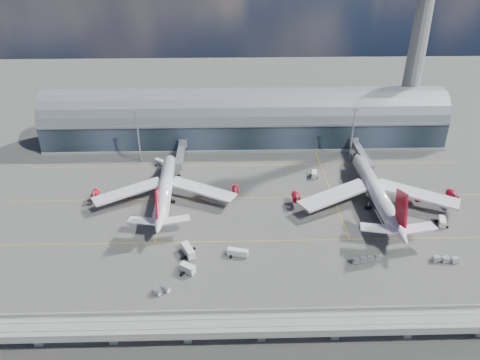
{
  "coord_description": "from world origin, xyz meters",
  "views": [
    {
      "loc": [
        -8.36,
        -145.79,
        99.86
      ],
      "look_at": [
        -4.03,
        10.0,
        14.0
      ],
      "focal_mm": 35.0,
      "sensor_mm": 36.0,
      "label": 1
    }
  ],
  "objects_px": {
    "cargo_train_2": "(445,260)",
    "floodlight_mast_left": "(138,135)",
    "service_truck_4": "(314,174)",
    "cargo_train_1": "(367,259)",
    "service_truck_2": "(238,252)",
    "service_truck_0": "(188,251)",
    "airliner_left": "(165,189)",
    "airliner_right": "(376,193)",
    "control_tower": "(420,37)",
    "floodlight_mast_right": "(352,133)",
    "service_truck_1": "(188,269)",
    "service_truck_5": "(160,162)",
    "cargo_train_0": "(162,290)",
    "service_truck_3": "(442,222)"
  },
  "relations": [
    {
      "from": "airliner_left",
      "to": "floodlight_mast_right",
      "type": "bearing_deg",
      "value": 21.81
    },
    {
      "from": "cargo_train_2",
      "to": "floodlight_mast_left",
      "type": "bearing_deg",
      "value": 46.65
    },
    {
      "from": "airliner_right",
      "to": "service_truck_5",
      "type": "distance_m",
      "value": 99.08
    },
    {
      "from": "airliner_right",
      "to": "service_truck_5",
      "type": "xyz_separation_m",
      "value": [
        -90.91,
        39.13,
        -4.46
      ]
    },
    {
      "from": "airliner_left",
      "to": "control_tower",
      "type": "bearing_deg",
      "value": 26.8
    },
    {
      "from": "floodlight_mast_right",
      "to": "service_truck_1",
      "type": "bearing_deg",
      "value": -131.46
    },
    {
      "from": "cargo_train_1",
      "to": "floodlight_mast_left",
      "type": "bearing_deg",
      "value": 58.81
    },
    {
      "from": "service_truck_2",
      "to": "cargo_train_2",
      "type": "xyz_separation_m",
      "value": [
        69.53,
        -5.33,
        -0.33
      ]
    },
    {
      "from": "service_truck_1",
      "to": "cargo_train_2",
      "type": "distance_m",
      "value": 86.06
    },
    {
      "from": "cargo_train_1",
      "to": "cargo_train_2",
      "type": "xyz_separation_m",
      "value": [
        26.12,
        -0.89,
        0.09
      ]
    },
    {
      "from": "floodlight_mast_left",
      "to": "airliner_right",
      "type": "xyz_separation_m",
      "value": [
        100.26,
        -42.48,
        -7.89
      ]
    },
    {
      "from": "airliner_left",
      "to": "cargo_train_2",
      "type": "distance_m",
      "value": 106.85
    },
    {
      "from": "service_truck_5",
      "to": "cargo_train_0",
      "type": "relative_size",
      "value": 0.93
    },
    {
      "from": "airliner_right",
      "to": "service_truck_1",
      "type": "bearing_deg",
      "value": -151.43
    },
    {
      "from": "service_truck_0",
      "to": "airliner_left",
      "type": "bearing_deg",
      "value": 83.54
    },
    {
      "from": "floodlight_mast_left",
      "to": "service_truck_0",
      "type": "xyz_separation_m",
      "value": [
        27.44,
        -72.13,
        -12.01
      ]
    },
    {
      "from": "service_truck_1",
      "to": "service_truck_2",
      "type": "relative_size",
      "value": 0.77
    },
    {
      "from": "airliner_right",
      "to": "service_truck_0",
      "type": "xyz_separation_m",
      "value": [
        -72.81,
        -29.65,
        -4.11
      ]
    },
    {
      "from": "service_truck_3",
      "to": "service_truck_4",
      "type": "distance_m",
      "value": 57.14
    },
    {
      "from": "airliner_right",
      "to": "cargo_train_0",
      "type": "relative_size",
      "value": 12.41
    },
    {
      "from": "service_truck_4",
      "to": "cargo_train_1",
      "type": "height_order",
      "value": "service_truck_4"
    },
    {
      "from": "floodlight_mast_left",
      "to": "service_truck_2",
      "type": "bearing_deg",
      "value": -58.77
    },
    {
      "from": "service_truck_2",
      "to": "cargo_train_1",
      "type": "bearing_deg",
      "value": -82.3
    },
    {
      "from": "control_tower",
      "to": "airliner_right",
      "type": "relative_size",
      "value": 1.48
    },
    {
      "from": "service_truck_3",
      "to": "airliner_left",
      "type": "bearing_deg",
      "value": -173.34
    },
    {
      "from": "airliner_right",
      "to": "service_truck_4",
      "type": "relative_size",
      "value": 13.64
    },
    {
      "from": "cargo_train_2",
      "to": "service_truck_5",
      "type": "bearing_deg",
      "value": 45.51
    },
    {
      "from": "service_truck_1",
      "to": "service_truck_2",
      "type": "xyz_separation_m",
      "value": [
        16.47,
        8.32,
        -0.19
      ]
    },
    {
      "from": "service_truck_4",
      "to": "cargo_train_2",
      "type": "distance_m",
      "value": 69.64
    },
    {
      "from": "service_truck_0",
      "to": "cargo_train_1",
      "type": "relative_size",
      "value": 0.74
    },
    {
      "from": "service_truck_4",
      "to": "floodlight_mast_left",
      "type": "bearing_deg",
      "value": -179.71
    },
    {
      "from": "airliner_left",
      "to": "service_truck_0",
      "type": "bearing_deg",
      "value": -73.64
    },
    {
      "from": "cargo_train_0",
      "to": "cargo_train_1",
      "type": "height_order",
      "value": "cargo_train_0"
    },
    {
      "from": "airliner_right",
      "to": "floodlight_mast_right",
      "type": "bearing_deg",
      "value": 90.53
    },
    {
      "from": "airliner_right",
      "to": "service_truck_1",
      "type": "distance_m",
      "value": 82.32
    },
    {
      "from": "floodlight_mast_left",
      "to": "service_truck_2",
      "type": "height_order",
      "value": "floodlight_mast_left"
    },
    {
      "from": "floodlight_mast_right",
      "to": "service_truck_5",
      "type": "relative_size",
      "value": 4.9
    },
    {
      "from": "control_tower",
      "to": "service_truck_4",
      "type": "bearing_deg",
      "value": -140.24
    },
    {
      "from": "control_tower",
      "to": "service_truck_1",
      "type": "bearing_deg",
      "value": -134.34
    },
    {
      "from": "airliner_right",
      "to": "service_truck_2",
      "type": "relative_size",
      "value": 9.41
    },
    {
      "from": "airliner_right",
      "to": "cargo_train_2",
      "type": "bearing_deg",
      "value": -69.07
    },
    {
      "from": "airliner_left",
      "to": "cargo_train_1",
      "type": "height_order",
      "value": "airliner_left"
    },
    {
      "from": "control_tower",
      "to": "airliner_right",
      "type": "height_order",
      "value": "control_tower"
    },
    {
      "from": "service_truck_4",
      "to": "cargo_train_1",
      "type": "relative_size",
      "value": 0.48
    },
    {
      "from": "service_truck_0",
      "to": "service_truck_1",
      "type": "distance_m",
      "value": 9.45
    },
    {
      "from": "service_truck_2",
      "to": "airliner_right",
      "type": "bearing_deg",
      "value": -47.6
    },
    {
      "from": "floodlight_mast_left",
      "to": "airliner_left",
      "type": "xyz_separation_m",
      "value": [
        15.87,
        -36.42,
        -8.13
      ]
    },
    {
      "from": "service_truck_5",
      "to": "cargo_train_2",
      "type": "distance_m",
      "value": 128.85
    },
    {
      "from": "service_truck_2",
      "to": "service_truck_4",
      "type": "bearing_deg",
      "value": -19.11
    },
    {
      "from": "floodlight_mast_right",
      "to": "cargo_train_2",
      "type": "bearing_deg",
      "value": -79.94
    }
  ]
}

